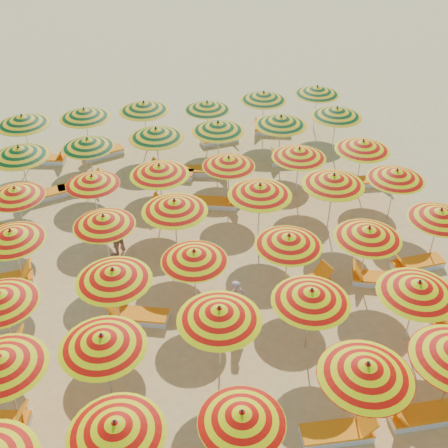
{
  "coord_description": "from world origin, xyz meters",
  "views": [
    {
      "loc": [
        -3.61,
        -13.31,
        11.87
      ],
      "look_at": [
        0.0,
        0.5,
        1.6
      ],
      "focal_mm": 45.0,
      "sensor_mm": 36.0,
      "label": 1
    }
  ],
  "objects_px": {
    "umbrella_15": "(311,296)",
    "lounger_16": "(378,279)",
    "umbrella_31": "(92,180)",
    "umbrella_33": "(229,161)",
    "beachgoer_a": "(237,302)",
    "umbrella_23": "(440,214)",
    "umbrella_44": "(144,106)",
    "umbrella_43": "(84,113)",
    "lounger_29": "(103,153)",
    "umbrella_29": "(396,175)",
    "lounger_31": "(272,130)",
    "umbrella_12": "(1,361)",
    "umbrella_28": "(334,180)",
    "umbrella_35": "(363,145)",
    "lounger_24": "(81,186)",
    "lounger_18": "(7,280)",
    "umbrella_22": "(369,233)",
    "lounger_15": "(305,285)",
    "lounger_19": "(8,230)",
    "umbrella_26": "(175,205)",
    "umbrella_42": "(22,120)",
    "umbrella_21": "(289,240)",
    "umbrella_34": "(299,153)",
    "umbrella_7": "(115,428)",
    "lounger_28": "(46,159)",
    "umbrella_36": "(19,152)",
    "lounger_30": "(220,139)",
    "umbrella_19": "(113,275)",
    "beachgoer_b": "(113,234)",
    "umbrella_24": "(11,235)",
    "lounger_25": "(172,173)",
    "lounger_9": "(422,416)",
    "umbrella_40": "(281,120)",
    "umbrella_47": "(317,90)",
    "umbrella_45": "(207,106)",
    "umbrella_20": "(194,256)",
    "umbrella_37": "(88,143)",
    "umbrella_13": "(102,341)",
    "umbrella_30": "(15,192)",
    "umbrella_41": "(337,112)",
    "lounger_14": "(137,316)",
    "umbrella_16": "(418,288)",
    "lounger_20": "(176,209)",
    "umbrella_14": "(219,314)",
    "umbrella_25": "(104,220)",
    "umbrella_38": "(156,133)",
    "lounger_26": "(208,170)",
    "umbrella_39": "(218,126)",
    "umbrella_32": "(159,170)"
  },
  "relations": [
    {
      "from": "umbrella_15",
      "to": "lounger_16",
      "type": "bearing_deg",
      "value": 31.15
    },
    {
      "from": "umbrella_31",
      "to": "umbrella_33",
      "type": "distance_m",
      "value": 4.89
    },
    {
      "from": "umbrella_31",
      "to": "beachgoer_a",
      "type": "bearing_deg",
      "value": -59.92
    },
    {
      "from": "umbrella_23",
      "to": "umbrella_44",
      "type": "height_order",
      "value": "umbrella_44"
    },
    {
      "from": "umbrella_43",
      "to": "lounger_29",
      "type": "height_order",
      "value": "umbrella_43"
    },
    {
      "from": "umbrella_29",
      "to": "lounger_31",
      "type": "bearing_deg",
      "value": 103.82
    },
    {
      "from": "umbrella_12",
      "to": "umbrella_28",
      "type": "bearing_deg",
      "value": 26.92
    },
    {
      "from": "umbrella_35",
      "to": "lounger_24",
      "type": "relative_size",
      "value": 1.5
    },
    {
      "from": "lounger_18",
      "to": "umbrella_22",
      "type": "bearing_deg",
      "value": -16.15
    },
    {
      "from": "lounger_15",
      "to": "lounger_19",
      "type": "bearing_deg",
      "value": 135.02
    },
    {
      "from": "umbrella_26",
      "to": "umbrella_42",
      "type": "relative_size",
      "value": 1.02
    },
    {
      "from": "umbrella_21",
      "to": "umbrella_34",
      "type": "bearing_deg",
      "value": 65.85
    },
    {
      "from": "umbrella_7",
      "to": "lounger_28",
      "type": "xyz_separation_m",
      "value": [
        -1.61,
        15.17,
        -1.77
      ]
    },
    {
      "from": "umbrella_36",
      "to": "lounger_30",
      "type": "relative_size",
      "value": 1.3
    },
    {
      "from": "lounger_16",
      "to": "umbrella_19",
      "type": "bearing_deg",
      "value": 21.3
    },
    {
      "from": "lounger_16",
      "to": "beachgoer_b",
      "type": "height_order",
      "value": "beachgoer_b"
    },
    {
      "from": "umbrella_33",
      "to": "umbrella_43",
      "type": "height_order",
      "value": "umbrella_43"
    },
    {
      "from": "umbrella_24",
      "to": "lounger_25",
      "type": "height_order",
      "value": "umbrella_24"
    },
    {
      "from": "lounger_16",
      "to": "beachgoer_b",
      "type": "xyz_separation_m",
      "value": [
        -7.85,
        3.66,
        0.62
      ]
    },
    {
      "from": "umbrella_43",
      "to": "lounger_9",
      "type": "bearing_deg",
      "value": -66.08
    },
    {
      "from": "umbrella_19",
      "to": "umbrella_28",
      "type": "bearing_deg",
      "value": 21.07
    },
    {
      "from": "umbrella_40",
      "to": "umbrella_47",
      "type": "xyz_separation_m",
      "value": [
        2.73,
        2.77,
        -0.1
      ]
    },
    {
      "from": "umbrella_33",
      "to": "lounger_31",
      "type": "xyz_separation_m",
      "value": [
        3.49,
        5.19,
        -1.67
      ]
    },
    {
      "from": "umbrella_23",
      "to": "umbrella_34",
      "type": "height_order",
      "value": "umbrella_34"
    },
    {
      "from": "umbrella_34",
      "to": "umbrella_45",
      "type": "xyz_separation_m",
      "value": [
        -2.3,
        5.11,
        -0.06
      ]
    },
    {
      "from": "umbrella_20",
      "to": "umbrella_45",
      "type": "relative_size",
      "value": 0.88
    },
    {
      "from": "umbrella_12",
      "to": "umbrella_26",
      "type": "relative_size",
      "value": 0.93
    },
    {
      "from": "umbrella_42",
      "to": "umbrella_37",
      "type": "bearing_deg",
      "value": -44.32
    },
    {
      "from": "umbrella_13",
      "to": "lounger_15",
      "type": "height_order",
      "value": "umbrella_13"
    },
    {
      "from": "umbrella_12",
      "to": "umbrella_22",
      "type": "distance_m",
      "value": 10.58
    },
    {
      "from": "umbrella_12",
      "to": "umbrella_30",
      "type": "distance_m",
      "value": 7.6
    },
    {
      "from": "umbrella_41",
      "to": "lounger_14",
      "type": "distance_m",
      "value": 12.49
    },
    {
      "from": "umbrella_16",
      "to": "lounger_14",
      "type": "height_order",
      "value": "umbrella_16"
    },
    {
      "from": "lounger_16",
      "to": "umbrella_40",
      "type": "bearing_deg",
      "value": -63.66
    },
    {
      "from": "umbrella_35",
      "to": "umbrella_22",
      "type": "bearing_deg",
      "value": -114.27
    },
    {
      "from": "umbrella_22",
      "to": "lounger_28",
      "type": "distance_m",
      "value": 14.25
    },
    {
      "from": "umbrella_29",
      "to": "lounger_20",
      "type": "xyz_separation_m",
      "value": [
        -7.44,
        2.36,
        -1.73
      ]
    },
    {
      "from": "umbrella_20",
      "to": "umbrella_44",
      "type": "distance_m",
      "value": 10.19
    },
    {
      "from": "umbrella_14",
      "to": "lounger_20",
      "type": "height_order",
      "value": "umbrella_14"
    },
    {
      "from": "umbrella_25",
      "to": "umbrella_41",
      "type": "bearing_deg",
      "value": 27.21
    },
    {
      "from": "umbrella_38",
      "to": "umbrella_7",
      "type": "bearing_deg",
      "value": -102.69
    },
    {
      "from": "umbrella_24",
      "to": "lounger_26",
      "type": "xyz_separation_m",
      "value": [
        7.18,
        5.07,
        -1.7
      ]
    },
    {
      "from": "umbrella_42",
      "to": "lounger_20",
      "type": "relative_size",
      "value": 1.51
    },
    {
      "from": "umbrella_43",
      "to": "lounger_26",
      "type": "xyz_separation_m",
      "value": [
        4.58,
        -2.81,
        -1.84
      ]
    },
    {
      "from": "lounger_19",
      "to": "lounger_28",
      "type": "bearing_deg",
      "value": -92.06
    },
    {
      "from": "umbrella_35",
      "to": "umbrella_42",
      "type": "bearing_deg",
      "value": 156.7
    },
    {
      "from": "lounger_24",
      "to": "beachgoer_b",
      "type": "relative_size",
      "value": 1.15
    },
    {
      "from": "umbrella_15",
      "to": "lounger_14",
      "type": "height_order",
      "value": "umbrella_15"
    },
    {
      "from": "umbrella_34",
      "to": "umbrella_39",
      "type": "bearing_deg",
      "value": 131.65
    },
    {
      "from": "umbrella_32",
      "to": "umbrella_15",
      "type": "bearing_deg",
      "value": -69.4
    }
  ]
}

